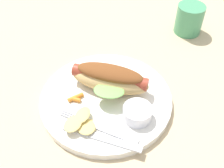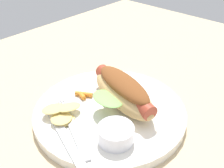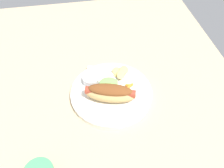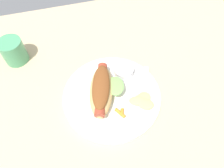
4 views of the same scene
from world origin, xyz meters
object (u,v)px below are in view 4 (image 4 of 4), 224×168
plate (112,96)px  knife (147,88)px  chips_pile (142,100)px  sauce_ramekin (124,71)px  fork (140,91)px  hot_dog (102,89)px  drinking_cup (13,51)px  carrot_garnish (120,113)px

plate → knife: size_ratio=1.78×
plate → chips_pile: 8.57cm
plate → knife: bearing=-3.6°
sauce_ramekin → knife: (4.71, -6.63, -1.11)cm
sauce_ramekin → fork: size_ratio=0.37×
knife → fork: bearing=-61.0°
plate → chips_pile: chips_pile is taller
fork → knife: size_ratio=0.99×
hot_dog → drinking_cup: size_ratio=2.26×
sauce_ramekin → carrot_garnish: 12.87cm
fork → drinking_cup: (-32.79, 22.27, 2.01)cm
chips_pile → knife: bearing=53.6°
plate → hot_dog: size_ratio=1.55×
plate → drinking_cup: drinking_cup is taller
plate → sauce_ramekin: (5.18, 6.01, 2.09)cm
fork → carrot_garnish: 8.66cm
knife → chips_pile: (-2.62, -3.55, 0.76)cm
sauce_ramekin → drinking_cup: (-30.24, 15.26, 0.93)cm
sauce_ramekin → chips_pile: size_ratio=0.79×
fork → drinking_cup: size_ratio=1.96×
hot_dog → sauce_ramekin: hot_dog is taller
fork → plate: bearing=-72.3°
knife → drinking_cup: (-34.95, 21.89, 2.03)cm
chips_pile → carrot_garnish: size_ratio=2.13×
plate → knife: knife is taller
carrot_garnish → drinking_cup: 37.55cm
hot_dog → carrot_garnish: 7.90cm
fork → drinking_cup: 39.69cm
sauce_ramekin → fork: (2.55, -7.01, -1.09)cm
plate → carrot_garnish: bearing=-83.7°
hot_dog → sauce_ramekin: size_ratio=3.11×
carrot_garnish → knife: bearing=30.3°
fork → hot_dog: bearing=-74.8°
knife → carrot_garnish: 10.69cm
sauce_ramekin → fork: 7.54cm
carrot_garnish → drinking_cup: bearing=133.3°
plate → fork: 7.86cm
hot_dog → knife: (12.48, -1.42, -2.59)cm
sauce_ramekin → drinking_cup: size_ratio=0.73×
knife → chips_pile: 4.48cm
fork → knife: bearing=125.1°
carrot_garnish → drinking_cup: drinking_cup is taller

